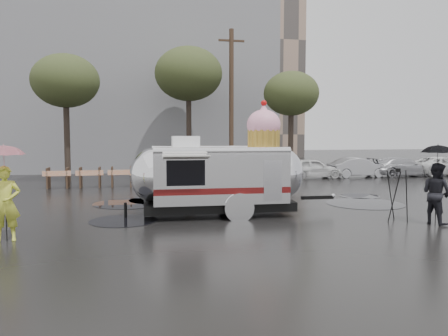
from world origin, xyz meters
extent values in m
plane|color=black|center=(0.00, 0.00, 0.00)|extent=(120.00, 120.00, 0.00)
cylinder|color=black|center=(5.83, 4.37, 0.01)|extent=(1.65, 1.65, 0.01)
cylinder|color=black|center=(-2.46, 5.04, 0.01)|extent=(2.45, 2.45, 0.01)
cylinder|color=black|center=(5.00, 2.49, 0.01)|extent=(2.85, 2.85, 0.01)
cylinder|color=black|center=(-3.81, 1.00, 0.01)|extent=(2.03, 2.03, 0.01)
cylinder|color=black|center=(-3.69, 4.36, 0.01)|extent=(2.64, 2.64, 0.01)
cube|color=slate|center=(-4.00, 24.00, 6.50)|extent=(22.00, 12.00, 13.00)
cylinder|color=#473323|center=(2.50, 14.00, 4.50)|extent=(0.28, 0.28, 9.00)
cube|color=#473323|center=(2.50, 14.00, 8.30)|extent=(1.60, 0.12, 0.12)
cylinder|color=#382D26|center=(-7.00, 13.00, 2.93)|extent=(0.32, 0.32, 5.85)
ellipsoid|color=#313D1D|center=(-7.00, 13.00, 5.52)|extent=(3.64, 3.64, 2.86)
cylinder|color=#382D26|center=(0.00, 15.00, 3.38)|extent=(0.32, 0.32, 6.75)
ellipsoid|color=#313D1D|center=(0.00, 15.00, 6.38)|extent=(4.20, 4.20, 3.30)
cylinder|color=#382D26|center=(6.00, 13.00, 2.70)|extent=(0.32, 0.32, 5.40)
ellipsoid|color=#313D1D|center=(6.00, 13.00, 5.10)|extent=(3.36, 3.36, 2.64)
cube|color=#473323|center=(-7.50, 10.00, 0.50)|extent=(0.08, 0.80, 1.00)
cube|color=#473323|center=(-6.60, 10.00, 0.50)|extent=(0.08, 0.80, 1.00)
cube|color=#E5590C|center=(-7.05, 9.62, 0.75)|extent=(1.30, 0.04, 0.25)
cube|color=#473323|center=(-6.00, 10.00, 0.50)|extent=(0.08, 0.80, 1.00)
cube|color=#473323|center=(-5.10, 10.00, 0.50)|extent=(0.08, 0.80, 1.00)
cube|color=#E5590C|center=(-5.55, 9.62, 0.75)|extent=(1.30, 0.04, 0.25)
cube|color=#473323|center=(-4.50, 10.00, 0.50)|extent=(0.08, 0.80, 1.00)
cube|color=#473323|center=(-3.60, 10.00, 0.50)|extent=(0.08, 0.80, 1.00)
cube|color=#E5590C|center=(-4.05, 9.62, 0.75)|extent=(1.30, 0.04, 0.25)
imported|color=silver|center=(7.00, 12.00, 0.70)|extent=(4.00, 1.80, 1.40)
imported|color=#B2B2B7|center=(10.00, 12.00, 0.70)|extent=(4.00, 1.80, 1.40)
imported|color=#B2B2B7|center=(13.00, 12.00, 0.72)|extent=(4.20, 1.80, 1.44)
imported|color=silver|center=(16.00, 12.00, 0.75)|extent=(4.40, 1.90, 1.50)
cube|color=silver|center=(-0.83, 1.43, 1.32)|extent=(4.22, 2.30, 1.70)
ellipsoid|color=silver|center=(1.24, 1.37, 1.32)|extent=(1.48, 2.21, 1.70)
ellipsoid|color=silver|center=(-2.91, 1.50, 1.32)|extent=(1.48, 2.21, 1.70)
cube|color=black|center=(-0.83, 1.43, 0.33)|extent=(4.77, 2.03, 0.28)
cylinder|color=black|center=(-0.39, 0.45, 0.33)|extent=(0.67, 0.23, 0.66)
cylinder|color=black|center=(-0.33, 2.39, 0.33)|extent=(0.67, 0.23, 0.66)
cylinder|color=silver|center=(-0.40, 0.31, 0.38)|extent=(0.91, 0.12, 0.91)
cube|color=black|center=(2.56, 1.33, 0.47)|extent=(1.14, 0.15, 0.11)
sphere|color=silver|center=(3.13, 1.31, 0.52)|extent=(0.16, 0.16, 0.15)
cylinder|color=black|center=(-3.76, 1.52, 0.24)|extent=(0.10, 0.10, 0.47)
cube|color=#540E0E|center=(-0.87, 0.35, 0.90)|extent=(4.15, 0.16, 0.19)
cube|color=#540E0E|center=(-0.80, 2.51, 0.90)|extent=(4.15, 0.16, 0.19)
cube|color=black|center=(-2.00, 0.37, 1.46)|extent=(1.13, 0.07, 0.75)
cube|color=beige|center=(-2.01, 0.15, 1.93)|extent=(1.34, 0.51, 0.14)
cube|color=silver|center=(0.64, 0.29, 1.18)|extent=(0.57, 0.05, 1.23)
cube|color=white|center=(-1.87, 1.46, 2.36)|extent=(0.87, 0.64, 0.36)
cylinder|color=gold|center=(0.68, 1.39, 2.45)|extent=(1.01, 1.01, 0.57)
ellipsoid|color=#FFADC7|center=(0.68, 1.39, 2.91)|extent=(1.13, 1.13, 0.98)
cone|color=#FFADC7|center=(0.68, 1.39, 3.40)|extent=(0.49, 0.49, 0.38)
sphere|color=red|center=(0.68, 1.39, 3.60)|extent=(0.19, 0.19, 0.19)
imported|color=#CFD93E|center=(-6.54, -0.97, 0.92)|extent=(0.71, 0.53, 1.83)
imported|color=pink|center=(-6.54, -0.97, 1.95)|extent=(1.19, 1.19, 0.81)
cylinder|color=black|center=(-6.54, -0.97, 0.83)|extent=(0.02, 0.02, 1.65)
imported|color=black|center=(5.04, -1.34, 0.89)|extent=(0.67, 0.94, 1.78)
imported|color=black|center=(5.04, -1.34, 1.94)|extent=(1.13, 1.13, 0.77)
cylinder|color=black|center=(5.04, -1.34, 0.83)|extent=(0.02, 0.02, 1.65)
cylinder|color=black|center=(4.43, -0.84, 0.76)|extent=(0.14, 0.33, 1.53)
cylinder|color=black|center=(4.13, -0.48, 0.76)|extent=(0.35, 0.09, 1.53)
cylinder|color=black|center=(3.97, -0.92, 0.76)|extent=(0.24, 0.28, 1.53)
cube|color=black|center=(4.18, -0.75, 1.53)|extent=(0.16, 0.15, 0.11)
camera|label=1|loc=(-3.54, -12.28, 2.56)|focal=35.00mm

